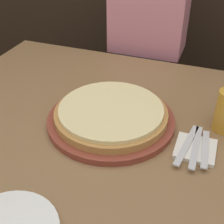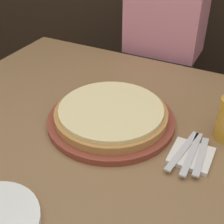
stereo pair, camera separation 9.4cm
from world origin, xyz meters
name	(u,v)px [view 2 (the right image)]	position (x,y,z in m)	size (l,w,h in m)	color
dining_table	(104,211)	(0.00, 0.00, 0.36)	(1.26, 1.09, 0.73)	olive
pizza_on_board	(112,116)	(0.00, 0.06, 0.75)	(0.39, 0.39, 0.06)	brown
napkin_stack	(191,156)	(0.27, 0.02, 0.73)	(0.11, 0.11, 0.01)	white
fork	(183,150)	(0.24, 0.02, 0.74)	(0.04, 0.19, 0.00)	silver
dinner_knife	(192,153)	(0.27, 0.02, 0.74)	(0.02, 0.19, 0.00)	silver
spoon	(201,156)	(0.29, 0.02, 0.74)	(0.03, 0.16, 0.00)	silver
diner_person	(162,61)	(-0.05, 0.70, 0.66)	(0.33, 0.20, 1.32)	#33333D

